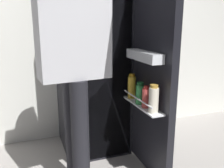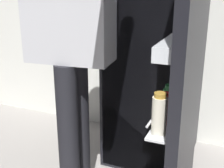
% 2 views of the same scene
% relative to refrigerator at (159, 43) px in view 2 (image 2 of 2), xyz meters
% --- Properties ---
extents(refrigerator, '(0.65, 1.21, 1.77)m').
position_rel_refrigerator_xyz_m(refrigerator, '(0.00, 0.00, 0.00)').
color(refrigerator, black).
rests_on(refrigerator, ground_plane).
extents(person, '(0.62, 0.75, 1.75)m').
position_rel_refrigerator_xyz_m(person, '(-0.32, -0.61, 0.18)').
color(person, black).
rests_on(person, ground_plane).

